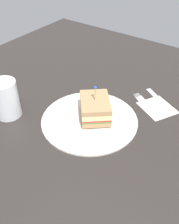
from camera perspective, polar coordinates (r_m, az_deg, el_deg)
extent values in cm
cube|color=#2D2826|center=(69.71, 0.00, -2.55)|extent=(117.59, 117.59, 2.00)
cylinder|color=silver|center=(68.74, 0.00, -1.62)|extent=(25.97, 25.97, 0.98)
cube|color=tan|center=(68.79, 1.23, -0.31)|extent=(12.30, 12.61, 1.38)
cube|color=#478438|center=(68.23, 1.24, 0.27)|extent=(12.30, 12.61, 0.40)
cube|color=red|center=(67.95, 1.24, 0.56)|extent=(12.30, 12.61, 0.50)
cube|color=#EFE093|center=(67.36, 1.26, 1.21)|extent=(12.30, 12.61, 1.45)
cube|color=tan|center=(66.50, 1.27, 2.18)|extent=(12.30, 12.61, 1.38)
cylinder|color=tan|center=(65.15, 1.30, 3.82)|extent=(0.30, 0.30, 4.64)
sphere|color=blue|center=(63.85, 1.33, 5.52)|extent=(0.70, 0.70, 0.70)
cylinder|color=#B74C33|center=(72.50, -17.98, 1.75)|extent=(6.16, 6.16, 7.18)
cylinder|color=white|center=(71.59, -18.24, 2.79)|extent=(7.00, 7.00, 10.43)
cube|color=beige|center=(75.95, 14.96, 0.95)|extent=(12.35, 11.98, 0.15)
cube|color=silver|center=(74.64, 13.36, 0.61)|extent=(6.04, 4.38, 0.35)
cube|color=silver|center=(78.10, 11.42, 2.84)|extent=(4.21, 3.85, 0.35)
cube|color=silver|center=(79.94, 11.12, 3.82)|extent=(1.75, 1.28, 0.35)
cube|color=silver|center=(79.72, 10.81, 3.76)|extent=(1.75, 1.28, 0.35)
cube|color=silver|center=(79.49, 10.49, 3.69)|extent=(1.75, 1.28, 0.35)
cube|color=silver|center=(79.27, 10.18, 3.62)|extent=(1.75, 1.28, 0.35)
cube|color=silver|center=(77.20, 16.52, 1.41)|extent=(7.22, 5.20, 0.35)
cube|color=silver|center=(81.03, 14.25, 3.83)|extent=(6.63, 5.19, 0.24)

